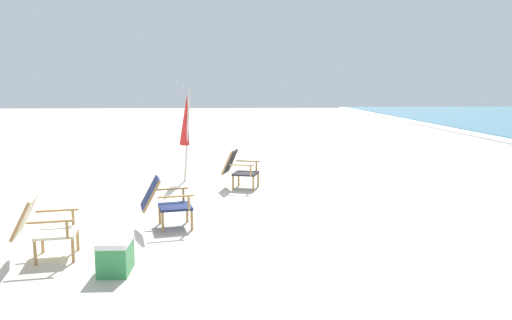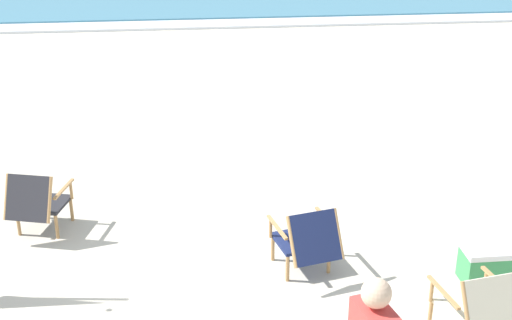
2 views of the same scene
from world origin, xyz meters
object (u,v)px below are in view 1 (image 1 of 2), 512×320
Objects in this scene: beach_chair_mid_center at (238,168)px; cooler_box at (116,255)px; umbrella_furled_red at (186,120)px; beach_chair_back_right at (42,226)px; beach_chair_front_right at (164,201)px.

beach_chair_mid_center reaches higher than cooler_box.
umbrella_furled_red is at bearing -124.05° from beach_chair_mid_center.
beach_chair_back_right is at bearing -116.69° from cooler_box.
cooler_box is at bearing -17.20° from beach_chair_mid_center.
beach_chair_mid_center is (-2.94, 1.16, 0.00)m from beach_chair_front_right.
umbrella_furled_red is (-0.78, -1.16, 0.96)m from beach_chair_mid_center.
beach_chair_back_right is 1.69× the size of cooler_box.
beach_chair_front_right is 3.16m from beach_chair_mid_center.
beach_chair_front_right is at bearing -21.49° from beach_chair_mid_center.
cooler_box is at bearing -3.25° from umbrella_furled_red.
beach_chair_mid_center is at bearing 55.95° from umbrella_furled_red.
beach_chair_mid_center is at bearing 149.67° from beach_chair_back_right.
cooler_box is (0.51, 1.01, -0.22)m from beach_chair_back_right.
umbrella_furled_red reaches higher than beach_chair_front_right.
beach_chair_front_right is 1.77× the size of cooler_box.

